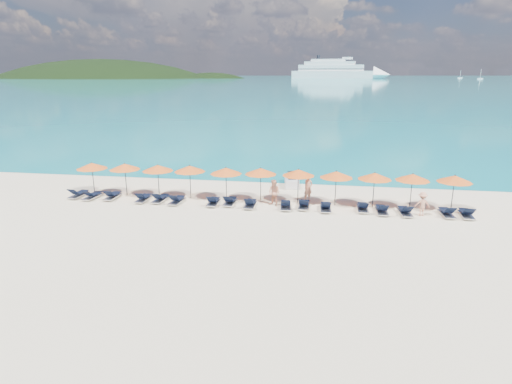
# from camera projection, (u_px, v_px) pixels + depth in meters

# --- Properties ---
(ground) EXTENTS (1400.00, 1400.00, 0.00)m
(ground) POSITION_uv_depth(u_px,v_px,m) (247.00, 228.00, 23.49)
(ground) COLOR beige
(sea) EXTENTS (1600.00, 1300.00, 0.01)m
(sea) POSITION_uv_depth(u_px,v_px,m) (324.00, 78.00, 650.98)
(sea) COLOR #1FA9B2
(sea) RESTS_ON ground
(headland_main) EXTENTS (374.00, 242.00, 126.50)m
(headland_main) POSITION_uv_depth(u_px,v_px,m) (103.00, 107.00, 592.47)
(headland_main) COLOR black
(headland_main) RESTS_ON ground
(headland_small) EXTENTS (162.00, 126.00, 85.50)m
(headland_small) POSITION_uv_depth(u_px,v_px,m) (212.00, 105.00, 588.02)
(headland_small) COLOR black
(headland_small) RESTS_ON ground
(cruise_ship) EXTENTS (129.45, 37.25, 35.60)m
(cruise_ship) POSITION_uv_depth(u_px,v_px,m) (341.00, 71.00, 567.17)
(cruise_ship) COLOR white
(cruise_ship) RESTS_ON ground
(sailboat_near) EXTENTS (6.17, 2.06, 11.30)m
(sailboat_near) POSITION_uv_depth(u_px,v_px,m) (480.00, 78.00, 498.98)
(sailboat_near) COLOR white
(sailboat_near) RESTS_ON ground
(sailboat_far) EXTENTS (5.68, 1.89, 10.41)m
(sailboat_far) POSITION_uv_depth(u_px,v_px,m) (460.00, 78.00, 565.09)
(sailboat_far) COLOR white
(sailboat_far) RESTS_ON ground
(jetski) EXTENTS (1.30, 2.75, 0.94)m
(jetski) POSITION_uv_depth(u_px,v_px,m) (292.00, 180.00, 32.09)
(jetski) COLOR silver
(jetski) RESTS_ON ground
(beachgoer_a) EXTENTS (0.78, 0.77, 1.82)m
(beachgoer_a) POSITION_uv_depth(u_px,v_px,m) (308.00, 188.00, 28.02)
(beachgoer_a) COLOR tan
(beachgoer_a) RESTS_ON ground
(beachgoer_b) EXTENTS (0.95, 0.81, 1.70)m
(beachgoer_b) POSITION_uv_depth(u_px,v_px,m) (274.00, 193.00, 27.12)
(beachgoer_b) COLOR tan
(beachgoer_b) RESTS_ON ground
(beachgoer_c) EXTENTS (0.98, 0.53, 1.45)m
(beachgoer_c) POSITION_uv_depth(u_px,v_px,m) (422.00, 204.00, 25.25)
(beachgoer_c) COLOR tan
(beachgoer_c) RESTS_ON ground
(umbrella_0) EXTENTS (2.10, 2.10, 2.28)m
(umbrella_0) POSITION_uv_depth(u_px,v_px,m) (92.00, 166.00, 29.41)
(umbrella_0) COLOR black
(umbrella_0) RESTS_ON ground
(umbrella_1) EXTENTS (2.10, 2.10, 2.28)m
(umbrella_1) POSITION_uv_depth(u_px,v_px,m) (125.00, 167.00, 29.16)
(umbrella_1) COLOR black
(umbrella_1) RESTS_ON ground
(umbrella_2) EXTENTS (2.10, 2.10, 2.28)m
(umbrella_2) POSITION_uv_depth(u_px,v_px,m) (158.00, 168.00, 28.75)
(umbrella_2) COLOR black
(umbrella_2) RESTS_ON ground
(umbrella_3) EXTENTS (2.10, 2.10, 2.28)m
(umbrella_3) POSITION_uv_depth(u_px,v_px,m) (190.00, 169.00, 28.55)
(umbrella_3) COLOR black
(umbrella_3) RESTS_ON ground
(umbrella_4) EXTENTS (2.10, 2.10, 2.28)m
(umbrella_4) POSITION_uv_depth(u_px,v_px,m) (226.00, 171.00, 27.94)
(umbrella_4) COLOR black
(umbrella_4) RESTS_ON ground
(umbrella_5) EXTENTS (2.10, 2.10, 2.28)m
(umbrella_5) POSITION_uv_depth(u_px,v_px,m) (261.00, 171.00, 27.82)
(umbrella_5) COLOR black
(umbrella_5) RESTS_ON ground
(umbrella_6) EXTENTS (2.10, 2.10, 2.28)m
(umbrella_6) POSITION_uv_depth(u_px,v_px,m) (298.00, 173.00, 27.44)
(umbrella_6) COLOR black
(umbrella_6) RESTS_ON ground
(umbrella_7) EXTENTS (2.10, 2.10, 2.28)m
(umbrella_7) POSITION_uv_depth(u_px,v_px,m) (336.00, 175.00, 26.92)
(umbrella_7) COLOR black
(umbrella_7) RESTS_ON ground
(umbrella_8) EXTENTS (2.10, 2.10, 2.28)m
(umbrella_8) POSITION_uv_depth(u_px,v_px,m) (375.00, 176.00, 26.53)
(umbrella_8) COLOR black
(umbrella_8) RESTS_ON ground
(umbrella_9) EXTENTS (2.10, 2.10, 2.28)m
(umbrella_9) POSITION_uv_depth(u_px,v_px,m) (413.00, 177.00, 26.22)
(umbrella_9) COLOR black
(umbrella_9) RESTS_ON ground
(umbrella_10) EXTENTS (2.10, 2.10, 2.28)m
(umbrella_10) POSITION_uv_depth(u_px,v_px,m) (455.00, 179.00, 25.83)
(umbrella_10) COLOR black
(umbrella_10) RESTS_ON ground
(lounger_0) EXTENTS (0.75, 1.74, 0.66)m
(lounger_0) POSITION_uv_depth(u_px,v_px,m) (78.00, 194.00, 29.11)
(lounger_0) COLOR silver
(lounger_0) RESTS_ON ground
(lounger_1) EXTENTS (0.77, 1.75, 0.66)m
(lounger_1) POSITION_uv_depth(u_px,v_px,m) (92.00, 195.00, 28.76)
(lounger_1) COLOR silver
(lounger_1) RESTS_ON ground
(lounger_2) EXTENTS (0.65, 1.71, 0.66)m
(lounger_2) POSITION_uv_depth(u_px,v_px,m) (112.00, 196.00, 28.74)
(lounger_2) COLOR silver
(lounger_2) RESTS_ON ground
(lounger_3) EXTENTS (0.64, 1.71, 0.66)m
(lounger_3) POSITION_uv_depth(u_px,v_px,m) (143.00, 198.00, 28.19)
(lounger_3) COLOR silver
(lounger_3) RESTS_ON ground
(lounger_4) EXTENTS (0.75, 1.74, 0.66)m
(lounger_4) POSITION_uv_depth(u_px,v_px,m) (160.00, 198.00, 28.10)
(lounger_4) COLOR silver
(lounger_4) RESTS_ON ground
(lounger_5) EXTENTS (0.73, 1.74, 0.66)m
(lounger_5) POSITION_uv_depth(u_px,v_px,m) (177.00, 200.00, 27.74)
(lounger_5) COLOR silver
(lounger_5) RESTS_ON ground
(lounger_6) EXTENTS (0.68, 1.72, 0.66)m
(lounger_6) POSITION_uv_depth(u_px,v_px,m) (213.00, 201.00, 27.43)
(lounger_6) COLOR silver
(lounger_6) RESTS_ON ground
(lounger_7) EXTENTS (0.66, 1.72, 0.66)m
(lounger_7) POSITION_uv_depth(u_px,v_px,m) (230.00, 201.00, 27.49)
(lounger_7) COLOR silver
(lounger_7) RESTS_ON ground
(lounger_8) EXTENTS (0.62, 1.70, 0.66)m
(lounger_8) POSITION_uv_depth(u_px,v_px,m) (250.00, 204.00, 26.98)
(lounger_8) COLOR silver
(lounger_8) RESTS_ON ground
(lounger_9) EXTENTS (0.77, 1.75, 0.66)m
(lounger_9) POSITION_uv_depth(u_px,v_px,m) (286.00, 205.00, 26.67)
(lounger_9) COLOR silver
(lounger_9) RESTS_ON ground
(lounger_10) EXTENTS (0.69, 1.72, 0.66)m
(lounger_10) POSITION_uv_depth(u_px,v_px,m) (304.00, 205.00, 26.77)
(lounger_10) COLOR silver
(lounger_10) RESTS_ON ground
(lounger_11) EXTENTS (0.69, 1.72, 0.66)m
(lounger_11) POSITION_uv_depth(u_px,v_px,m) (326.00, 207.00, 26.31)
(lounger_11) COLOR silver
(lounger_11) RESTS_ON ground
(lounger_12) EXTENTS (0.64, 1.71, 0.66)m
(lounger_12) POSITION_uv_depth(u_px,v_px,m) (363.00, 207.00, 26.25)
(lounger_12) COLOR silver
(lounger_12) RESTS_ON ground
(lounger_13) EXTENTS (0.65, 1.71, 0.66)m
(lounger_13) POSITION_uv_depth(u_px,v_px,m) (382.00, 210.00, 25.76)
(lounger_13) COLOR silver
(lounger_13) RESTS_ON ground
(lounger_14) EXTENTS (0.73, 1.74, 0.66)m
(lounger_14) POSITION_uv_depth(u_px,v_px,m) (405.00, 211.00, 25.52)
(lounger_14) COLOR silver
(lounger_14) RESTS_ON ground
(lounger_15) EXTENTS (0.71, 1.73, 0.66)m
(lounger_15) POSITION_uv_depth(u_px,v_px,m) (447.00, 212.00, 25.27)
(lounger_15) COLOR silver
(lounger_15) RESTS_ON ground
(lounger_16) EXTENTS (0.71, 1.73, 0.66)m
(lounger_16) POSITION_uv_depth(u_px,v_px,m) (466.00, 213.00, 25.11)
(lounger_16) COLOR silver
(lounger_16) RESTS_ON ground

